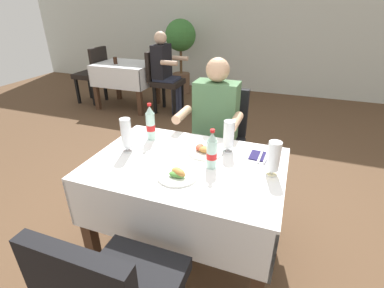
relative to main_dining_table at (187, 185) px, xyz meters
The scene contains 19 objects.
ground_plane 0.58m from the main_dining_table, 71.65° to the left, with size 11.00×11.00×0.00m, color brown.
back_wall 4.53m from the main_dining_table, 89.70° to the left, with size 11.00×0.12×3.17m, color silver.
main_dining_table is the anchor object (origin of this frame).
chair_far_diner_seat 0.81m from the main_dining_table, 90.00° to the left, with size 0.44×0.50×0.97m.
seated_diner_far 0.71m from the main_dining_table, 92.04° to the left, with size 0.50×0.46×1.26m.
plate_near_camera 0.26m from the main_dining_table, 85.99° to the right, with size 0.23×0.23×0.06m.
plate_far_diner 0.25m from the main_dining_table, 66.84° to the left, with size 0.23×0.23×0.05m.
beer_glass_left 0.58m from the main_dining_table, ahead, with size 0.07×0.07×0.21m.
beer_glass_middle 0.42m from the main_dining_table, 48.22° to the left, with size 0.07×0.07×0.22m.
beer_glass_right 0.51m from the main_dining_table, behind, with size 0.07×0.07×0.23m.
cola_bottle_primary 0.52m from the main_dining_table, 147.82° to the left, with size 0.07×0.07×0.27m.
cola_bottle_secondary 0.32m from the main_dining_table, ahead, with size 0.06×0.06×0.25m.
napkin_cutlery_set 0.53m from the main_dining_table, 27.45° to the left, with size 0.18×0.19×0.01m.
background_dining_table 3.40m from the main_dining_table, 128.54° to the left, with size 0.94×0.75×0.75m.
background_chair_left 3.85m from the main_dining_table, 136.44° to the left, with size 0.50×0.44×0.97m.
background_chair_right 3.02m from the main_dining_table, 118.44° to the left, with size 0.50×0.44×0.97m.
background_patron 3.00m from the main_dining_table, 117.62° to the left, with size 0.46×0.50×1.26m.
background_table_tumbler 3.39m from the main_dining_table, 131.15° to the left, with size 0.06×0.06×0.11m, color black.
potted_plant_corner 4.13m from the main_dining_table, 112.67° to the left, with size 0.58×0.58×1.38m.
Camera 1 is at (0.53, -1.47, 1.63)m, focal length 26.18 mm.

